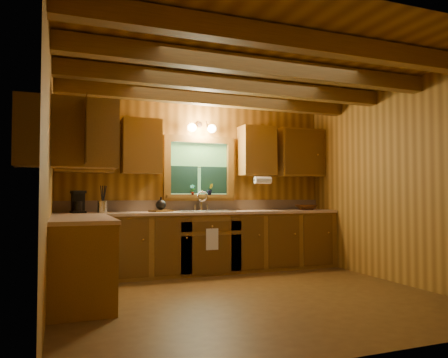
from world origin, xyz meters
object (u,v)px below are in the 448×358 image
cutting_board (161,211)px  wicker_basket (306,207)px  coffee_maker (78,202)px  sink (205,214)px

cutting_board → wicker_basket: bearing=-22.5°
coffee_maker → wicker_basket: 3.49m
sink → cutting_board: bearing=177.4°
sink → cutting_board: (-0.65, 0.03, 0.06)m
coffee_maker → wicker_basket: (3.48, -0.09, -0.11)m
coffee_maker → cutting_board: coffee_maker is taller
sink → coffee_maker: sink is taller
sink → cutting_board: 0.65m
sink → wicker_basket: (1.71, -0.05, 0.09)m
sink → wicker_basket: sink is taller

